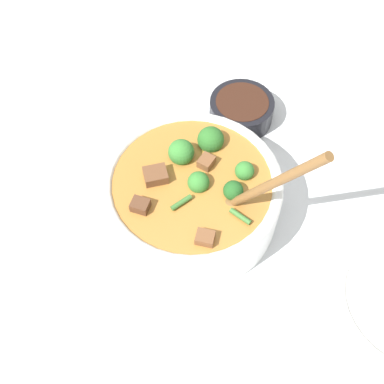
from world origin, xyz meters
TOP-DOWN VIEW (x-y plane):
  - ground_plane at (0.00, 0.00)m, footprint 4.00×4.00m
  - stew_bowl at (0.00, 0.00)m, footprint 0.26×0.25m
  - condiment_bowl at (0.12, 0.17)m, footprint 0.11×0.11m

SIDE VIEW (x-z plane):
  - ground_plane at x=0.00m, z-range 0.00..0.00m
  - condiment_bowl at x=0.12m, z-range 0.00..0.05m
  - stew_bowl at x=0.00m, z-range -0.07..0.18m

